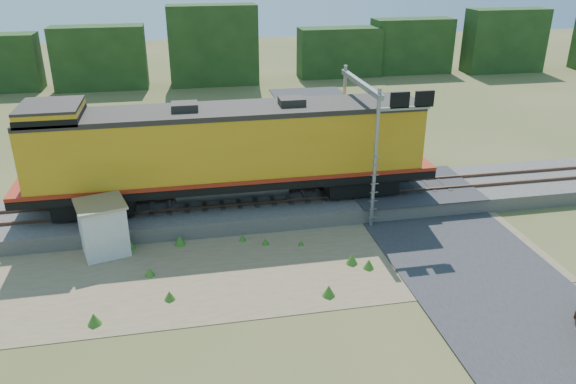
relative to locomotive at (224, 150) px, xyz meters
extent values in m
plane|color=#475123|center=(3.31, -6.00, -3.68)|extent=(140.00, 140.00, 0.00)
cube|color=slate|center=(3.31, 0.00, -3.28)|extent=(70.00, 5.00, 0.80)
cube|color=brown|center=(3.31, -0.72, -2.80)|extent=(70.00, 0.10, 0.16)
cube|color=brown|center=(3.31, 0.72, -2.80)|extent=(70.00, 0.10, 0.16)
cube|color=#8C7754|center=(1.31, -5.50, -3.67)|extent=(26.00, 8.00, 0.03)
cube|color=#38383A|center=(10.31, 0.00, -2.85)|extent=(7.00, 5.20, 0.06)
cube|color=#38383A|center=(10.31, 16.00, -3.64)|extent=(7.00, 24.00, 0.08)
cube|color=#1A3513|center=(3.31, 32.00, -0.43)|extent=(36.00, 3.00, 6.50)
cube|color=#1A3513|center=(43.31, 32.00, -0.68)|extent=(50.00, 3.00, 6.00)
cube|color=black|center=(-6.64, 0.00, -2.24)|extent=(3.85, 2.46, 0.96)
cube|color=black|center=(7.27, 0.00, -2.24)|extent=(3.85, 2.46, 0.96)
cube|color=black|center=(0.31, 0.00, -1.57)|extent=(21.40, 3.21, 0.39)
cylinder|color=gray|center=(0.31, 0.00, -2.08)|extent=(5.89, 1.28, 1.28)
cube|color=orange|center=(0.31, 0.00, 0.28)|extent=(19.80, 3.10, 3.32)
cube|color=maroon|center=(0.31, 0.00, -1.25)|extent=(21.40, 3.26, 0.19)
cube|color=#28231E|center=(0.31, 0.00, 2.07)|extent=(19.80, 3.16, 0.26)
cube|color=orange|center=(-8.04, 0.00, 2.32)|extent=(2.78, 3.10, 0.75)
cube|color=#28231E|center=(-8.04, 0.00, 2.73)|extent=(2.78, 3.16, 0.13)
cube|color=black|center=(-8.04, 0.00, 2.26)|extent=(2.84, 3.16, 0.37)
cube|color=maroon|center=(-9.64, 0.00, -0.09)|extent=(0.11, 2.14, 1.28)
cube|color=#28231E|center=(-1.83, 0.00, 2.32)|extent=(1.28, 1.07, 0.48)
cube|color=#28231E|center=(3.52, 0.00, 2.32)|extent=(1.28, 1.07, 0.48)
cube|color=silver|center=(-5.97, -2.90, -2.46)|extent=(2.41, 2.41, 2.45)
cube|color=gray|center=(-5.97, -2.90, -1.19)|extent=(2.65, 2.65, 0.12)
cylinder|color=gray|center=(7.13, -2.80, -0.08)|extent=(0.19, 0.19, 7.21)
cylinder|color=gray|center=(7.13, 2.80, -0.08)|extent=(0.19, 0.19, 7.21)
cube|color=gray|center=(7.13, 0.00, 3.12)|extent=(0.26, 6.20, 0.26)
cube|color=gray|center=(8.36, -2.80, 2.50)|extent=(2.68, 0.15, 0.15)
cube|color=black|center=(8.16, -2.80, 2.91)|extent=(0.93, 0.15, 0.77)
cube|color=black|center=(9.39, -2.80, 2.91)|extent=(0.93, 0.15, 0.77)
camera|label=1|loc=(-1.99, -27.25, 9.50)|focal=35.00mm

